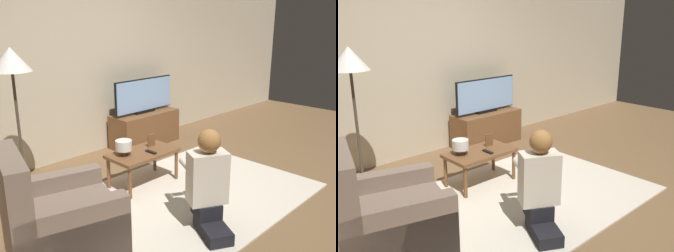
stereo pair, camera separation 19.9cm
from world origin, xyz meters
TOP-DOWN VIEW (x-y plane):
  - ground_plane at (0.00, 0.00)m, footprint 10.00×10.00m
  - wall_back at (0.00, 1.93)m, footprint 10.00×0.06m
  - rug at (0.00, 0.00)m, footprint 2.78×1.89m
  - tv_stand at (0.90, 1.62)m, footprint 1.05×0.43m
  - tv at (0.90, 1.63)m, footprint 1.06×0.08m
  - coffee_table at (-0.07, 0.58)m, footprint 0.78×0.45m
  - floor_lamp at (-1.17, 1.21)m, footprint 0.38×0.38m
  - armchair at (-1.44, 0.03)m, footprint 1.00×0.94m
  - person_kneeling at (-0.29, -0.53)m, footprint 0.59×0.79m
  - picture_frame at (0.12, 0.64)m, footprint 0.11×0.01m
  - table_lamp at (-0.29, 0.64)m, footprint 0.18×0.18m
  - remote at (-0.03, 0.49)m, footprint 0.04×0.15m

SIDE VIEW (x-z plane):
  - ground_plane at x=0.00m, z-range 0.00..0.00m
  - rug at x=0.00m, z-range 0.00..0.02m
  - tv_stand at x=0.90m, z-range 0.00..0.49m
  - armchair at x=-1.44m, z-range -0.16..0.77m
  - coffee_table at x=-0.07m, z-range 0.15..0.55m
  - remote at x=-0.03m, z-range 0.40..0.42m
  - picture_frame at x=0.12m, z-range 0.40..0.55m
  - person_kneeling at x=-0.29m, z-range 0.02..0.95m
  - table_lamp at x=-0.29m, z-range 0.42..0.59m
  - tv at x=0.90m, z-range 0.50..1.00m
  - wall_back at x=0.00m, z-range 0.00..2.60m
  - floor_lamp at x=-1.17m, z-range 0.56..2.15m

